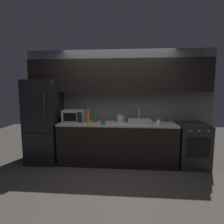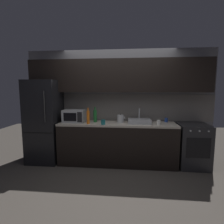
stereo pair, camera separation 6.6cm
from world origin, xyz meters
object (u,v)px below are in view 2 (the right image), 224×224
oven_range (193,145)px  mug_teal (103,122)px  wine_bottle_green (95,116)px  mug_white (159,122)px  kettle (120,119)px  refrigerator (45,121)px  mug_blue (166,120)px  wine_bottle_orange (88,117)px  microwave (74,116)px

oven_range → mug_teal: 1.93m
wine_bottle_green → mug_white: bearing=-6.2°
mug_white → kettle: bearing=170.8°
kettle → mug_teal: 0.42m
refrigerator → mug_blue: refrigerator is taller
wine_bottle_green → mug_blue: size_ratio=3.75×
oven_range → kettle: 1.61m
oven_range → wine_bottle_orange: bearing=-175.7°
oven_range → mug_blue: (-0.52, 0.21, 0.49)m
oven_range → wine_bottle_green: bearing=178.8°
wine_bottle_green → wine_bottle_orange: 0.23m
refrigerator → wine_bottle_orange: (1.03, -0.17, 0.14)m
oven_range → wine_bottle_green: 2.15m
wine_bottle_orange → refrigerator: bearing=170.9°
wine_bottle_green → microwave: bearing=-176.9°
mug_white → mug_blue: bearing=56.1°
oven_range → wine_bottle_green: (-2.07, 0.04, 0.59)m
refrigerator → oven_range: (3.21, -0.00, -0.45)m
mug_white → wine_bottle_green: bearing=173.8°
mug_teal → mug_white: mug_teal is taller
refrigerator → mug_white: refrigerator is taller
refrigerator → oven_range: bearing=-0.0°
mug_blue → oven_range: bearing=-22.4°
oven_range → mug_teal: mug_teal is taller
oven_range → kettle: bearing=179.0°
refrigerator → wine_bottle_green: 1.15m
refrigerator → mug_teal: bearing=-9.2°
microwave → wine_bottle_green: wine_bottle_green is taller
microwave → mug_teal: microwave is taller
microwave → kettle: size_ratio=2.38×
mug_teal → mug_white: size_ratio=1.07×
mug_blue → wine_bottle_green: bearing=-173.8°
refrigerator → wine_bottle_green: (1.14, 0.04, 0.13)m
wine_bottle_orange → mug_teal: (0.32, -0.05, -0.09)m
wine_bottle_green → kettle: bearing=-1.9°
mug_teal → mug_white: 1.13m
microwave → oven_range: bearing=-0.4°
microwave → mug_white: 1.80m
wine_bottle_orange → mug_blue: size_ratio=3.82×
oven_range → microwave: size_ratio=1.96×
kettle → wine_bottle_green: wine_bottle_green is taller
wine_bottle_orange → mug_teal: wine_bottle_orange is taller
wine_bottle_orange → mug_blue: 1.70m
wine_bottle_green → mug_white: size_ratio=3.57×
mug_blue → microwave: bearing=-174.5°
oven_range → mug_teal: (-1.85, -0.22, 0.50)m
microwave → mug_blue: bearing=5.5°
wine_bottle_green → wine_bottle_orange: size_ratio=0.98×
microwave → mug_blue: (2.01, 0.19, -0.09)m
oven_range → kettle: kettle is taller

